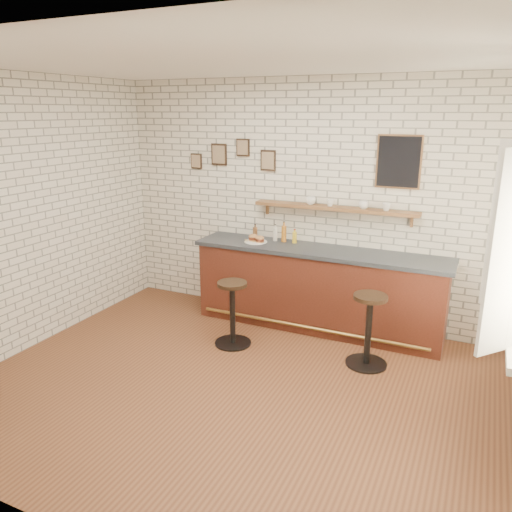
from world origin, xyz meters
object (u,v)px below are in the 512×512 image
(bitters_bottle_white, at_px, (275,234))
(bar_stool_left, at_px, (232,311))
(shelf_cup_a, at_px, (311,201))
(bar_counter, at_px, (318,289))
(shelf_cup_b, at_px, (330,203))
(bitters_bottle_brown, at_px, (255,233))
(condiment_bottle_yellow, at_px, (295,237))
(bitters_bottle_amber, at_px, (284,233))
(ciabatta_sandwich, at_px, (257,238))
(shelf_cup_c, at_px, (364,205))
(shelf_cup_d, at_px, (386,207))
(bar_stool_right, at_px, (369,328))
(sandwich_plate, at_px, (256,242))

(bitters_bottle_white, bearing_deg, bar_stool_left, -95.42)
(shelf_cup_a, bearing_deg, bitters_bottle_white, 170.31)
(bar_counter, xyz_separation_m, shelf_cup_b, (0.05, 0.20, 1.03))
(bitters_bottle_brown, height_order, condiment_bottle_yellow, bitters_bottle_brown)
(bitters_bottle_amber, xyz_separation_m, bar_stool_left, (-0.21, -1.01, -0.71))
(ciabatta_sandwich, distance_m, bitters_bottle_white, 0.25)
(ciabatta_sandwich, bearing_deg, shelf_cup_c, 10.08)
(bitters_bottle_white, height_order, shelf_cup_b, shelf_cup_b)
(bar_counter, bearing_deg, bitters_bottle_brown, 170.91)
(shelf_cup_d, bearing_deg, bar_counter, 164.70)
(condiment_bottle_yellow, xyz_separation_m, shelf_cup_b, (0.42, 0.05, 0.46))
(ciabatta_sandwich, bearing_deg, shelf_cup_a, 19.94)
(bar_stool_left, relative_size, bar_stool_right, 0.96)
(shelf_cup_a, relative_size, shelf_cup_c, 1.03)
(ciabatta_sandwich, height_order, bar_stool_right, ciabatta_sandwich)
(bitters_bottle_brown, xyz_separation_m, bar_stool_left, (0.18, -1.01, -0.68))
(bar_stool_left, xyz_separation_m, shelf_cup_d, (1.45, 1.06, 1.14))
(shelf_cup_a, bearing_deg, bitters_bottle_brown, 167.59)
(ciabatta_sandwich, bearing_deg, condiment_bottle_yellow, 21.12)
(bar_counter, relative_size, shelf_cup_b, 35.17)
(condiment_bottle_yellow, bearing_deg, bitters_bottle_amber, -180.00)
(bitters_bottle_amber, relative_size, shelf_cup_b, 2.97)
(bitters_bottle_brown, xyz_separation_m, condiment_bottle_yellow, (0.54, 0.00, -0.00))
(bar_counter, bearing_deg, bitters_bottle_amber, 164.13)
(bar_counter, distance_m, bitters_bottle_white, 0.88)
(bitters_bottle_brown, relative_size, shelf_cup_c, 1.66)
(bar_stool_left, bearing_deg, bitters_bottle_amber, 78.00)
(bitters_bottle_amber, distance_m, shelf_cup_c, 1.06)
(bitters_bottle_brown, bearing_deg, bar_stool_left, -79.62)
(bitters_bottle_amber, bearing_deg, bar_stool_right, -32.99)
(bitters_bottle_white, bearing_deg, condiment_bottle_yellow, 0.00)
(bar_stool_left, bearing_deg, bitters_bottle_brown, 100.38)
(bar_counter, relative_size, shelf_cup_c, 26.68)
(sandwich_plate, bearing_deg, bitters_bottle_amber, 28.89)
(shelf_cup_a, height_order, shelf_cup_d, shelf_cup_a)
(shelf_cup_b, xyz_separation_m, shelf_cup_c, (0.40, 0.00, 0.00))
(bitters_bottle_brown, relative_size, shelf_cup_d, 2.00)
(bitters_bottle_white, bearing_deg, shelf_cup_c, 2.86)
(bitters_bottle_brown, bearing_deg, bar_counter, -9.09)
(bar_stool_right, bearing_deg, condiment_bottle_yellow, 143.88)
(bitters_bottle_brown, distance_m, bar_stool_right, 2.01)
(sandwich_plate, distance_m, shelf_cup_b, 1.05)
(bar_counter, distance_m, sandwich_plate, 0.97)
(bitters_bottle_white, distance_m, bar_stool_right, 1.78)
(shelf_cup_c, bearing_deg, condiment_bottle_yellow, 80.31)
(bitters_bottle_amber, bearing_deg, bar_counter, -15.87)
(condiment_bottle_yellow, distance_m, shelf_cup_c, 0.95)
(ciabatta_sandwich, relative_size, shelf_cup_b, 2.98)
(bitters_bottle_amber, height_order, bar_stool_right, bitters_bottle_amber)
(bitters_bottle_brown, distance_m, bar_stool_left, 1.23)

